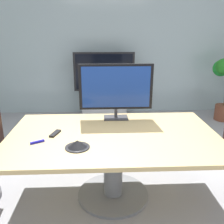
# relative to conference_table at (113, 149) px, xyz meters

# --- Properties ---
(ground_plane) EXTENTS (7.14, 7.14, 0.00)m
(ground_plane) POSITION_rel_conference_table_xyz_m (0.08, -0.03, -0.56)
(ground_plane) COLOR #99999E
(wall_back_glass_partition) EXTENTS (6.14, 0.10, 2.70)m
(wall_back_glass_partition) POSITION_rel_conference_table_xyz_m (0.08, 2.99, 0.79)
(wall_back_glass_partition) COLOR #9EB2B7
(wall_back_glass_partition) RESTS_ON ground
(conference_table) EXTENTS (2.10, 1.28, 0.72)m
(conference_table) POSITION_rel_conference_table_xyz_m (0.00, 0.00, 0.00)
(conference_table) COLOR tan
(conference_table) RESTS_ON ground
(tv_monitor) EXTENTS (0.84, 0.18, 0.64)m
(tv_monitor) POSITION_rel_conference_table_xyz_m (0.05, 0.47, 0.52)
(tv_monitor) COLOR #333338
(tv_monitor) RESTS_ON conference_table
(wall_display_unit) EXTENTS (1.20, 0.36, 1.31)m
(wall_display_unit) POSITION_rel_conference_table_xyz_m (-0.05, 2.64, -0.12)
(wall_display_unit) COLOR #B7BABC
(wall_display_unit) RESTS_ON ground
(conference_phone) EXTENTS (0.22, 0.22, 0.07)m
(conference_phone) POSITION_rel_conference_table_xyz_m (-0.33, -0.29, 0.19)
(conference_phone) COLOR black
(conference_phone) RESTS_ON conference_table
(remote_control) EXTENTS (0.10, 0.18, 0.02)m
(remote_control) POSITION_rel_conference_table_xyz_m (-0.58, 0.02, 0.17)
(remote_control) COLOR black
(remote_control) RESTS_ON conference_table
(whiteboard_marker) EXTENTS (0.12, 0.08, 0.02)m
(whiteboard_marker) POSITION_rel_conference_table_xyz_m (-0.71, -0.17, 0.17)
(whiteboard_marker) COLOR #1919A5
(whiteboard_marker) RESTS_ON conference_table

